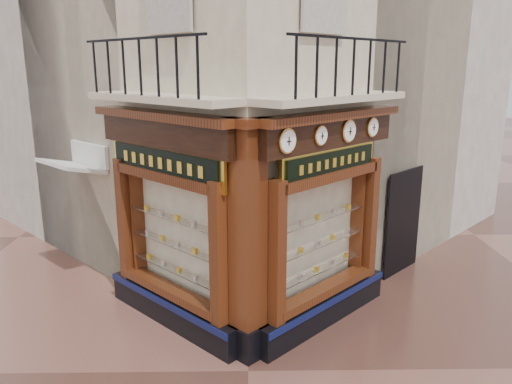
{
  "coord_description": "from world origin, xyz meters",
  "views": [
    {
      "loc": [
        0.01,
        -7.01,
        4.73
      ],
      "look_at": [
        0.16,
        2.0,
        2.44
      ],
      "focal_mm": 35.0,
      "sensor_mm": 36.0,
      "label": 1
    }
  ],
  "objects_px": {
    "awning": "(81,279)",
    "signboard_right": "(331,162)",
    "signboard_left": "(163,163)",
    "clock_a": "(287,141)",
    "clock_b": "(321,136)",
    "corner_pilaster": "(248,245)",
    "clock_c": "(349,131)",
    "clock_d": "(372,127)"
  },
  "relations": [
    {
      "from": "signboard_left",
      "to": "awning",
      "type": "bearing_deg",
      "value": 3.32
    },
    {
      "from": "corner_pilaster",
      "to": "clock_d",
      "type": "distance_m",
      "value": 3.34
    },
    {
      "from": "corner_pilaster",
      "to": "signboard_right",
      "type": "height_order",
      "value": "corner_pilaster"
    },
    {
      "from": "awning",
      "to": "signboard_right",
      "type": "bearing_deg",
      "value": -156.71
    },
    {
      "from": "corner_pilaster",
      "to": "signboard_left",
      "type": "height_order",
      "value": "corner_pilaster"
    },
    {
      "from": "clock_a",
      "to": "clock_c",
      "type": "relative_size",
      "value": 0.98
    },
    {
      "from": "corner_pilaster",
      "to": "clock_d",
      "type": "relative_size",
      "value": 10.99
    },
    {
      "from": "signboard_left",
      "to": "signboard_right",
      "type": "distance_m",
      "value": 2.92
    },
    {
      "from": "clock_c",
      "to": "clock_a",
      "type": "bearing_deg",
      "value": -180.0
    },
    {
      "from": "clock_a",
      "to": "awning",
      "type": "xyz_separation_m",
      "value": [
        -4.43,
        3.12,
        -3.62
      ]
    },
    {
      "from": "clock_a",
      "to": "signboard_left",
      "type": "bearing_deg",
      "value": 108.94
    },
    {
      "from": "clock_a",
      "to": "signboard_left",
      "type": "distance_m",
      "value": 2.36
    },
    {
      "from": "corner_pilaster",
      "to": "clock_c",
      "type": "height_order",
      "value": "corner_pilaster"
    },
    {
      "from": "clock_c",
      "to": "signboard_left",
      "type": "distance_m",
      "value": 3.28
    },
    {
      "from": "corner_pilaster",
      "to": "clock_b",
      "type": "height_order",
      "value": "corner_pilaster"
    },
    {
      "from": "clock_c",
      "to": "awning",
      "type": "height_order",
      "value": "clock_c"
    },
    {
      "from": "signboard_left",
      "to": "signboard_right",
      "type": "bearing_deg",
      "value": -135.0
    },
    {
      "from": "signboard_right",
      "to": "clock_c",
      "type": "bearing_deg",
      "value": -18.46
    },
    {
      "from": "awning",
      "to": "signboard_right",
      "type": "height_order",
      "value": "signboard_right"
    },
    {
      "from": "corner_pilaster",
      "to": "signboard_right",
      "type": "relative_size",
      "value": 2.09
    },
    {
      "from": "clock_a",
      "to": "clock_b",
      "type": "xyz_separation_m",
      "value": [
        0.59,
        0.59,
        -0.0
      ]
    },
    {
      "from": "signboard_left",
      "to": "corner_pilaster",
      "type": "bearing_deg",
      "value": -169.75
    },
    {
      "from": "clock_a",
      "to": "corner_pilaster",
      "type": "bearing_deg",
      "value": 135.25
    },
    {
      "from": "awning",
      "to": "corner_pilaster",
      "type": "bearing_deg",
      "value": -174.19
    },
    {
      "from": "clock_a",
      "to": "clock_c",
      "type": "bearing_deg",
      "value": 0.0
    },
    {
      "from": "corner_pilaster",
      "to": "clock_d",
      "type": "bearing_deg",
      "value": -8.5
    },
    {
      "from": "clock_d",
      "to": "signboard_right",
      "type": "bearing_deg",
      "value": 174.3
    },
    {
      "from": "clock_c",
      "to": "signboard_right",
      "type": "distance_m",
      "value": 0.63
    },
    {
      "from": "clock_a",
      "to": "signboard_left",
      "type": "height_order",
      "value": "clock_a"
    },
    {
      "from": "clock_a",
      "to": "clock_b",
      "type": "height_order",
      "value": "clock_a"
    },
    {
      "from": "clock_c",
      "to": "awning",
      "type": "bearing_deg",
      "value": 115.81
    },
    {
      "from": "signboard_right",
      "to": "corner_pilaster",
      "type": "bearing_deg",
      "value": 169.75
    },
    {
      "from": "clock_d",
      "to": "clock_a",
      "type": "bearing_deg",
      "value": 180.0
    },
    {
      "from": "clock_a",
      "to": "awning",
      "type": "bearing_deg",
      "value": 99.89
    },
    {
      "from": "clock_a",
      "to": "signboard_right",
      "type": "xyz_separation_m",
      "value": [
        0.85,
        1.01,
        -0.52
      ]
    },
    {
      "from": "signboard_right",
      "to": "clock_a",
      "type": "bearing_deg",
      "value": -175.21
    },
    {
      "from": "corner_pilaster",
      "to": "clock_d",
      "type": "height_order",
      "value": "corner_pilaster"
    },
    {
      "from": "clock_d",
      "to": "signboard_right",
      "type": "relative_size",
      "value": 0.19
    },
    {
      "from": "clock_c",
      "to": "awning",
      "type": "xyz_separation_m",
      "value": [
        -5.6,
        1.95,
        -3.62
      ]
    },
    {
      "from": "signboard_left",
      "to": "clock_b",
      "type": "bearing_deg",
      "value": -143.91
    },
    {
      "from": "clock_c",
      "to": "clock_d",
      "type": "bearing_deg",
      "value": -0.0
    },
    {
      "from": "awning",
      "to": "signboard_right",
      "type": "relative_size",
      "value": 0.8
    }
  ]
}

